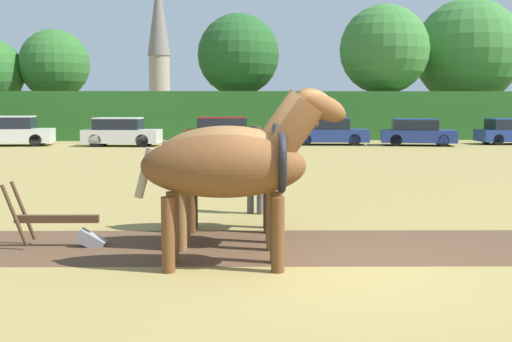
{
  "coord_description": "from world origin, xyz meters",
  "views": [
    {
      "loc": [
        -1.32,
        -8.62,
        2.26
      ],
      "look_at": [
        -0.81,
        2.39,
        1.1
      ],
      "focal_mm": 45.0,
      "sensor_mm": 36.0,
      "label": 1
    }
  ],
  "objects_px": {
    "draft_horse_lead_left": "(232,166)",
    "tree_center_right": "(384,50)",
    "draft_horse_lead_right": "(235,155)",
    "farmer_beside_team": "(255,162)",
    "parked_car_far_right": "(512,132)",
    "church_spire": "(159,45)",
    "parked_car_right": "(417,133)",
    "plow": "(65,227)",
    "parked_car_center": "(224,132)",
    "parked_car_center_left": "(121,132)",
    "tree_center_left": "(54,65)",
    "draft_horse_trail_left": "(236,160)",
    "parked_car_center_right": "(328,132)",
    "parked_car_left": "(14,132)",
    "tree_right": "(468,52)",
    "tree_center": "(238,55)"
  },
  "relations": [
    {
      "from": "draft_horse_trail_left",
      "to": "parked_car_center_right",
      "type": "xyz_separation_m",
      "value": [
        5.38,
        23.63,
        -0.55
      ]
    },
    {
      "from": "tree_right",
      "to": "church_spire",
      "type": "bearing_deg",
      "value": 126.82
    },
    {
      "from": "draft_horse_lead_left",
      "to": "parked_car_far_right",
      "type": "height_order",
      "value": "draft_horse_lead_left"
    },
    {
      "from": "plow",
      "to": "farmer_beside_team",
      "type": "height_order",
      "value": "farmer_beside_team"
    },
    {
      "from": "plow",
      "to": "parked_car_right",
      "type": "distance_m",
      "value": 27.21
    },
    {
      "from": "church_spire",
      "to": "draft_horse_trail_left",
      "type": "xyz_separation_m",
      "value": [
        8.17,
        -66.19,
        -7.92
      ]
    },
    {
      "from": "draft_horse_lead_left",
      "to": "tree_center_left",
      "type": "bearing_deg",
      "value": 110.4
    },
    {
      "from": "parked_car_center_left",
      "to": "parked_car_far_right",
      "type": "distance_m",
      "value": 21.46
    },
    {
      "from": "tree_center",
      "to": "parked_car_far_right",
      "type": "bearing_deg",
      "value": -28.09
    },
    {
      "from": "draft_horse_trail_left",
      "to": "farmer_beside_team",
      "type": "bearing_deg",
      "value": 78.9
    },
    {
      "from": "plow",
      "to": "farmer_beside_team",
      "type": "relative_size",
      "value": 0.87
    },
    {
      "from": "plow",
      "to": "parked_car_center",
      "type": "bearing_deg",
      "value": 86.42
    },
    {
      "from": "draft_horse_trail_left",
      "to": "draft_horse_lead_right",
      "type": "bearing_deg",
      "value": -89.84
    },
    {
      "from": "tree_right",
      "to": "tree_center",
      "type": "bearing_deg",
      "value": -174.84
    },
    {
      "from": "parked_car_center_right",
      "to": "tree_center_right",
      "type": "bearing_deg",
      "value": 61.16
    },
    {
      "from": "tree_center_left",
      "to": "parked_car_left",
      "type": "bearing_deg",
      "value": -89.62
    },
    {
      "from": "tree_center_left",
      "to": "plow",
      "type": "distance_m",
      "value": 35.1
    },
    {
      "from": "tree_center_left",
      "to": "draft_horse_lead_left",
      "type": "xyz_separation_m",
      "value": [
        11.53,
        -35.06,
        -3.43
      ]
    },
    {
      "from": "draft_horse_lead_left",
      "to": "tree_center_right",
      "type": "bearing_deg",
      "value": 75.1
    },
    {
      "from": "tree_center_left",
      "to": "parked_car_left",
      "type": "xyz_separation_m",
      "value": [
        0.06,
        -8.89,
        -4.08
      ]
    },
    {
      "from": "tree_center_left",
      "to": "tree_center_right",
      "type": "xyz_separation_m",
      "value": [
        21.73,
        -1.9,
        0.9
      ]
    },
    {
      "from": "tree_right",
      "to": "parked_car_center_left",
      "type": "distance_m",
      "value": 25.07
    },
    {
      "from": "tree_right",
      "to": "parked_car_right",
      "type": "xyz_separation_m",
      "value": [
        -6.52,
        -10.3,
        -5.13
      ]
    },
    {
      "from": "church_spire",
      "to": "parked_car_right",
      "type": "bearing_deg",
      "value": -67.19
    },
    {
      "from": "draft_horse_lead_right",
      "to": "parked_car_far_right",
      "type": "distance_m",
      "value": 29.48
    },
    {
      "from": "parked_car_left",
      "to": "parked_car_right",
      "type": "xyz_separation_m",
      "value": [
        21.65,
        -0.76,
        -0.07
      ]
    },
    {
      "from": "draft_horse_lead_left",
      "to": "parked_car_center_right",
      "type": "distance_m",
      "value": 26.81
    },
    {
      "from": "parked_car_far_right",
      "to": "plow",
      "type": "bearing_deg",
      "value": -127.82
    },
    {
      "from": "tree_center_left",
      "to": "farmer_beside_team",
      "type": "xyz_separation_m",
      "value": [
        12.04,
        -30.71,
        -3.76
      ]
    },
    {
      "from": "tree_center",
      "to": "draft_horse_lead_left",
      "type": "xyz_separation_m",
      "value": [
        -0.72,
        -34.27,
        -4.05
      ]
    },
    {
      "from": "tree_right",
      "to": "parked_car_left",
      "type": "bearing_deg",
      "value": -161.29
    },
    {
      "from": "tree_center_left",
      "to": "parked_car_center_right",
      "type": "xyz_separation_m",
      "value": [
        17.01,
        -8.82,
        -4.12
      ]
    },
    {
      "from": "tree_center",
      "to": "parked_car_left",
      "type": "distance_m",
      "value": 15.37
    },
    {
      "from": "tree_right",
      "to": "parked_car_center",
      "type": "bearing_deg",
      "value": -148.95
    },
    {
      "from": "tree_center",
      "to": "plow",
      "type": "xyz_separation_m",
      "value": [
        -3.36,
        -32.86,
        -5.14
      ]
    },
    {
      "from": "draft_horse_trail_left",
      "to": "parked_car_center",
      "type": "bearing_deg",
      "value": 92.93
    },
    {
      "from": "parked_car_far_right",
      "to": "draft_horse_trail_left",
      "type": "bearing_deg",
      "value": -124.82
    },
    {
      "from": "draft_horse_lead_right",
      "to": "parked_car_center",
      "type": "xyz_separation_m",
      "value": [
        -0.25,
        24.24,
        -0.72
      ]
    },
    {
      "from": "tree_center_right",
      "to": "parked_car_far_right",
      "type": "bearing_deg",
      "value": -51.17
    },
    {
      "from": "parked_car_far_right",
      "to": "tree_center",
      "type": "bearing_deg",
      "value": 150.63
    },
    {
      "from": "parked_car_left",
      "to": "parked_car_center_right",
      "type": "distance_m",
      "value": 16.95
    },
    {
      "from": "parked_car_center_left",
      "to": "parked_car_center_right",
      "type": "xyz_separation_m",
      "value": [
        11.15,
        0.63,
        -0.02
      ]
    },
    {
      "from": "draft_horse_lead_right",
      "to": "farmer_beside_team",
      "type": "height_order",
      "value": "draft_horse_lead_right"
    },
    {
      "from": "draft_horse_trail_left",
      "to": "farmer_beside_team",
      "type": "relative_size",
      "value": 1.54
    },
    {
      "from": "tree_center_right",
      "to": "parked_car_left",
      "type": "height_order",
      "value": "tree_center_right"
    },
    {
      "from": "church_spire",
      "to": "draft_horse_lead_right",
      "type": "relative_size",
      "value": 6.04
    },
    {
      "from": "tree_center_left",
      "to": "draft_horse_trail_left",
      "type": "distance_m",
      "value": 34.66
    },
    {
      "from": "draft_horse_lead_left",
      "to": "parked_car_center_left",
      "type": "relative_size",
      "value": 0.71
    },
    {
      "from": "farmer_beside_team",
      "to": "parked_car_left",
      "type": "relative_size",
      "value": 0.44
    },
    {
      "from": "tree_center_right",
      "to": "tree_right",
      "type": "relative_size",
      "value": 0.91
    }
  ]
}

